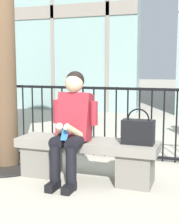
{
  "coord_description": "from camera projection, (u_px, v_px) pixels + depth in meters",
  "views": [
    {
      "loc": [
        1.22,
        -3.39,
        1.26
      ],
      "look_at": [
        0.0,
        0.1,
        0.75
      ],
      "focal_mm": 52.97,
      "sensor_mm": 36.0,
      "label": 1
    }
  ],
  "objects": [
    {
      "name": "ground_plane",
      "position": [
        87.0,
        179.0,
        3.74
      ],
      "size": [
        60.0,
        60.0,
        0.0
      ],
      "primitive_type": "plane",
      "color": "#A8A091"
    },
    {
      "name": "stone_bench",
      "position": [
        87.0,
        155.0,
        3.71
      ],
      "size": [
        1.6,
        0.44,
        0.45
      ],
      "color": "gray",
      "rests_on": "ground"
    },
    {
      "name": "seated_person_with_phone",
      "position": [
        72.0,
        123.0,
        3.57
      ],
      "size": [
        0.52,
        0.66,
        1.21
      ],
      "color": "black",
      "rests_on": "ground"
    },
    {
      "name": "handbag_on_bench",
      "position": [
        138.0,
        131.0,
        3.47
      ],
      "size": [
        0.34,
        0.17,
        0.38
      ],
      "color": "black",
      "rests_on": "stone_bench"
    },
    {
      "name": "plaza_railing",
      "position": [
        110.0,
        122.0,
        4.59
      ],
      "size": [
        8.3,
        0.04,
        0.98
      ],
      "color": "black",
      "rests_on": "ground"
    }
  ]
}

